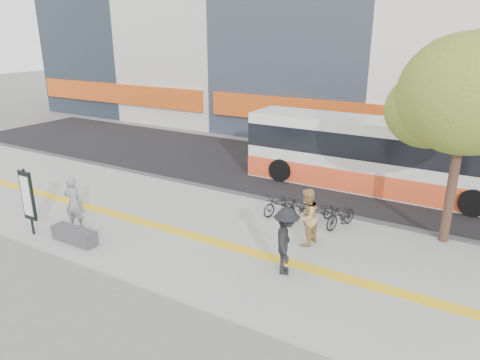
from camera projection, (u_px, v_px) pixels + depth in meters
The scene contains 13 objects.
ground at pixel (166, 249), 13.30m from camera, with size 120.00×120.00×0.00m, color slate.
sidewalk at pixel (195, 229), 14.51m from camera, with size 40.00×7.00×0.08m, color gray.
tactile_strip at pixel (186, 234), 14.08m from camera, with size 40.00×0.45×0.01m, color yellow.
street at pixel (289, 171), 20.62m from camera, with size 40.00×8.00×0.06m, color black.
curb at pixel (247, 196), 17.35m from camera, with size 40.00×0.25×0.14m, color #373639.
bench at pixel (74, 235), 13.47m from camera, with size 1.60×0.45×0.45m, color #373639.
signboard at pixel (28, 197), 13.65m from camera, with size 0.55×0.10×2.20m.
street_tree at pixel (466, 97), 12.32m from camera, with size 4.40×3.80×6.31m.
bus at pixel (376, 157), 17.83m from camera, with size 10.73×2.54×2.86m.
bicycle_row at pixel (308, 209), 14.97m from camera, with size 3.17×1.59×0.88m.
seated_woman at pixel (74, 203), 14.25m from camera, with size 0.65×0.42×1.77m, color black.
pedestrian_tan at pixel (307, 217), 13.13m from camera, with size 0.87×0.68×1.79m, color tan.
pedestrian_dark at pixel (286, 241), 11.55m from camera, with size 1.20×0.69×1.86m, color black.
Camera 1 is at (8.01, -9.11, 6.25)m, focal length 32.76 mm.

